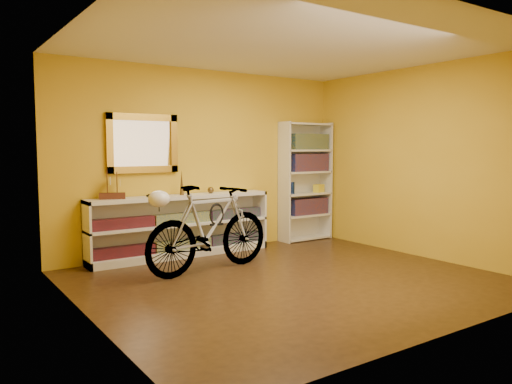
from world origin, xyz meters
TOP-DOWN VIEW (x-y plane):
  - floor at (0.00, 0.00)m, footprint 4.50×4.00m
  - ceiling at (0.00, 0.00)m, footprint 4.50×4.00m
  - back_wall at (0.00, 2.00)m, footprint 4.50×0.01m
  - left_wall at (-2.25, 0.00)m, footprint 0.01×4.00m
  - right_wall at (2.25, 0.00)m, footprint 0.01×4.00m
  - gilt_mirror at (-0.95, 1.97)m, footprint 0.98×0.06m
  - wall_socket at (0.90, 1.99)m, footprint 0.09×0.02m
  - console_unit at (-0.47, 1.81)m, footprint 2.60×0.35m
  - cd_row_lower at (-0.47, 1.79)m, footprint 2.50×0.13m
  - cd_row_upper at (-0.47, 1.79)m, footprint 2.50×0.13m
  - model_ship at (-1.42, 1.81)m, footprint 0.34×0.22m
  - toy_car at (-0.91, 1.81)m, footprint 0.00×0.00m
  - bronze_ornament at (-0.47, 1.81)m, footprint 0.06×0.06m
  - decorative_orb at (-0.02, 1.81)m, footprint 0.09×0.09m
  - bookcase at (1.75, 1.84)m, footprint 0.90×0.30m
  - book_row_a at (1.80, 1.84)m, footprint 0.70×0.22m
  - book_row_b at (1.80, 1.84)m, footprint 0.70×0.22m
  - book_row_c at (1.80, 1.84)m, footprint 0.70×0.22m
  - travel_mug at (1.45, 1.82)m, footprint 0.08×0.08m
  - red_tin at (1.55, 1.87)m, footprint 0.18×0.18m
  - yellow_bag at (2.00, 1.80)m, footprint 0.19×0.15m
  - bicycle at (-0.56, 0.87)m, footprint 0.69×1.84m
  - helmet at (-1.24, 0.78)m, footprint 0.25×0.23m
  - u_lock at (-0.46, 0.88)m, footprint 0.20×0.02m

SIDE VIEW (x-z plane):
  - floor at x=0.00m, z-range -0.01..0.00m
  - cd_row_lower at x=-0.47m, z-range 0.10..0.24m
  - wall_socket at x=0.90m, z-range 0.21..0.29m
  - console_unit at x=-0.47m, z-range 0.00..0.85m
  - bicycle at x=-0.56m, z-range 0.00..1.06m
  - cd_row_upper at x=-0.47m, z-range 0.47..0.60m
  - book_row_a at x=1.80m, z-range 0.42..0.68m
  - u_lock at x=-0.46m, z-range 0.59..0.79m
  - yellow_bag at x=2.00m, z-range 0.77..0.90m
  - toy_car at x=-0.91m, z-range 0.85..0.85m
  - travel_mug at x=1.45m, z-range 0.77..0.95m
  - decorative_orb at x=-0.02m, z-range 0.85..0.94m
  - helmet at x=-1.24m, z-range 0.84..1.02m
  - bookcase at x=1.75m, z-range 0.00..1.90m
  - bronze_ornament at x=-0.47m, z-range 0.85..1.19m
  - model_ship at x=-1.42m, z-range 0.85..1.23m
  - book_row_b at x=1.80m, z-range 1.11..1.40m
  - back_wall at x=0.00m, z-range 0.00..2.60m
  - left_wall at x=-2.25m, z-range 0.00..2.60m
  - right_wall at x=2.25m, z-range 0.00..2.60m
  - gilt_mirror at x=-0.95m, z-range 1.16..1.94m
  - red_tin at x=1.55m, z-range 1.46..1.66m
  - book_row_c at x=1.80m, z-range 1.46..1.71m
  - ceiling at x=0.00m, z-range 2.60..2.61m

